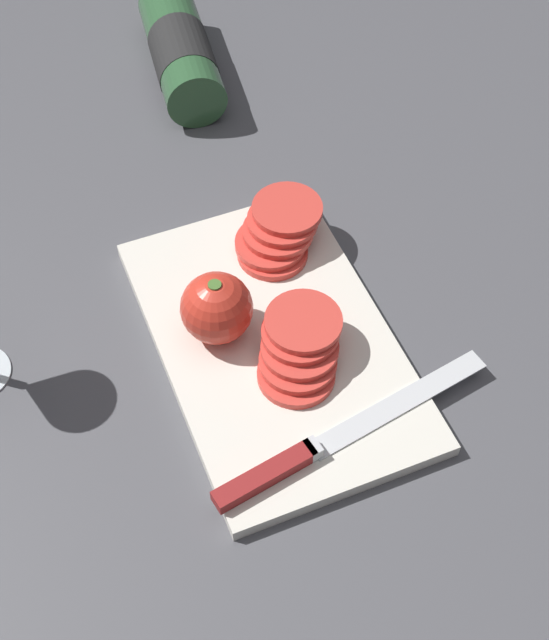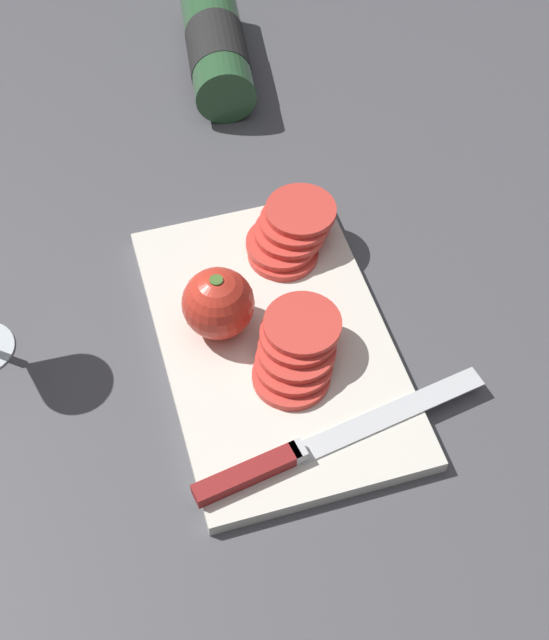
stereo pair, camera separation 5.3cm
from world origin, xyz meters
The scene contains 7 objects.
ground_plane centered at (0.00, 0.00, 0.00)m, with size 3.00×3.00×0.00m, color #4C4C51.
cutting_board centered at (0.02, 0.04, 0.01)m, with size 0.36×0.22×0.02m.
wine_bottle centered at (0.48, -0.02, 0.04)m, with size 0.34×0.10×0.08m.
whole_tomato centered at (0.05, 0.09, 0.05)m, with size 0.07×0.07×0.07m.
knife centered at (-0.11, 0.07, 0.02)m, with size 0.07×0.30×0.01m.
tomato_slice_stack_near centered at (-0.01, 0.03, 0.04)m, with size 0.11×0.10×0.04m.
tomato_slice_stack_far centered at (0.14, -0.01, 0.04)m, with size 0.10×0.11×0.04m.
Camera 2 is at (-0.48, 0.19, 0.74)m, focal length 50.00 mm.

